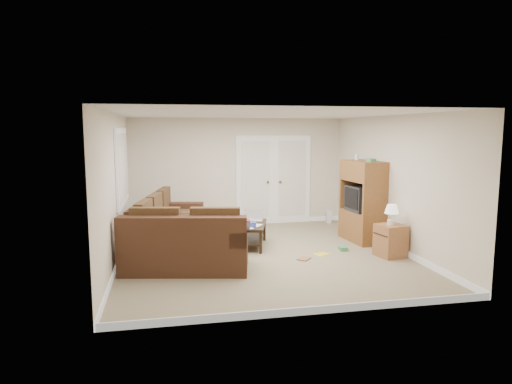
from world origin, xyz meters
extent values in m
plane|color=gray|center=(0.00, 0.00, 0.00)|extent=(5.50, 5.50, 0.00)
cube|color=silver|center=(0.00, 0.00, 2.50)|extent=(5.00, 5.50, 0.02)
cube|color=beige|center=(-2.50, 0.00, 1.25)|extent=(0.02, 5.50, 2.50)
cube|color=beige|center=(2.50, 0.00, 1.25)|extent=(0.02, 5.50, 2.50)
cube|color=beige|center=(0.00, 2.75, 1.25)|extent=(5.00, 0.02, 2.50)
cube|color=beige|center=(0.00, -2.75, 1.25)|extent=(5.00, 0.02, 2.50)
cube|color=silver|center=(0.40, 2.72, 1.02)|extent=(0.90, 0.04, 2.13)
cube|color=silver|center=(1.30, 2.72, 1.02)|extent=(0.90, 0.04, 2.13)
cube|color=white|center=(0.40, 2.69, 1.07)|extent=(0.68, 0.02, 1.80)
cube|color=white|center=(1.30, 2.69, 1.07)|extent=(0.68, 0.02, 1.80)
cube|color=silver|center=(-2.47, 1.00, 1.55)|extent=(0.04, 1.92, 1.42)
cube|color=white|center=(-2.44, 1.00, 1.55)|extent=(0.02, 1.74, 1.24)
cube|color=#422719|center=(-1.62, 0.74, 0.23)|extent=(1.46, 2.67, 0.46)
cube|color=#422719|center=(-1.98, 0.81, 0.70)|extent=(0.75, 2.53, 0.47)
cube|color=#422719|center=(-1.40, 1.85, 0.58)|extent=(1.02, 0.45, 0.24)
cube|color=#4F371F|center=(-1.54, 0.73, 0.53)|extent=(1.11, 2.49, 0.13)
cube|color=#422719|center=(-1.38, -0.59, 0.23)|extent=(2.13, 1.35, 0.46)
cube|color=#422719|center=(-1.45, -0.95, 0.70)|extent=(1.99, 0.64, 0.47)
cube|color=#422719|center=(-0.54, -0.76, 0.58)|extent=(0.45, 1.02, 0.24)
cube|color=#4F371F|center=(-1.37, -0.50, 0.53)|extent=(1.96, 1.01, 0.13)
cube|color=black|center=(-0.54, -0.76, 0.72)|extent=(0.51, 0.93, 0.03)
cube|color=red|center=(-0.50, -0.52, 0.74)|extent=(0.37, 0.20, 0.02)
cube|color=black|center=(-0.10, 0.62, 0.42)|extent=(0.83, 1.20, 0.05)
cube|color=black|center=(-0.10, 0.62, 0.15)|extent=(0.73, 1.10, 0.03)
cylinder|color=white|center=(-0.21, 0.60, 0.53)|extent=(0.09, 0.09, 0.16)
cylinder|color=red|center=(-0.21, 0.60, 0.67)|extent=(0.01, 0.01, 0.14)
cube|color=#2F4098|center=(-0.17, 0.33, 0.49)|extent=(0.24, 0.18, 0.09)
cube|color=white|center=(-0.13, 0.52, 0.45)|extent=(0.51, 0.67, 0.00)
cube|color=brown|center=(2.20, 0.64, 0.30)|extent=(0.65, 1.06, 0.61)
cube|color=brown|center=(2.20, 0.64, 1.42)|extent=(0.65, 1.06, 0.40)
cube|color=black|center=(2.18, 0.64, 0.86)|extent=(0.54, 0.65, 0.51)
cube|color=black|center=(1.93, 0.61, 0.88)|extent=(0.06, 0.52, 0.40)
cube|color=#418F57|center=(2.22, 0.39, 1.65)|extent=(0.14, 0.19, 0.06)
cylinder|color=white|center=(2.17, 0.94, 1.68)|extent=(0.07, 0.07, 0.12)
cube|color=#9C6239|center=(2.20, -0.55, 0.29)|extent=(0.52, 0.52, 0.57)
cylinder|color=beige|center=(2.20, -0.55, 0.62)|extent=(0.14, 0.14, 0.09)
cylinder|color=beige|center=(2.20, -0.55, 0.72)|extent=(0.03, 0.03, 0.12)
cone|color=beige|center=(2.20, -0.55, 0.85)|extent=(0.25, 0.25, 0.16)
cube|color=white|center=(2.16, 2.45, 0.15)|extent=(0.14, 0.12, 0.31)
cube|color=yellow|center=(1.05, -0.19, 0.00)|extent=(0.33, 0.31, 0.01)
cube|color=#418F57|center=(1.54, -0.01, 0.04)|extent=(0.15, 0.19, 0.07)
imported|color=olive|center=(0.58, -0.37, 0.01)|extent=(0.29, 0.30, 0.02)
camera|label=1|loc=(-1.67, -7.80, 2.23)|focal=32.00mm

